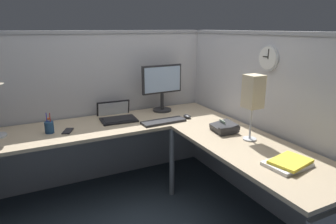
{
  "coord_description": "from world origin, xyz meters",
  "views": [
    {
      "loc": [
        -1.04,
        -2.17,
        1.61
      ],
      "look_at": [
        0.08,
        0.09,
        0.88
      ],
      "focal_mm": 31.57,
      "sensor_mm": 36.0,
      "label": 1
    }
  ],
  "objects_px": {
    "keyboard": "(164,121)",
    "office_phone": "(224,128)",
    "laptop": "(116,116)",
    "computer_mouse": "(187,116)",
    "wall_clock": "(269,58)",
    "desk_lamp_paper": "(253,94)",
    "pen_cup": "(49,127)",
    "cell_phone": "(68,131)",
    "book_stack": "(289,163)",
    "monitor": "(162,84)"
  },
  "relations": [
    {
      "from": "monitor",
      "to": "office_phone",
      "type": "xyz_separation_m",
      "value": [
        0.2,
        -0.85,
        -0.26
      ]
    },
    {
      "from": "laptop",
      "to": "desk_lamp_paper",
      "type": "distance_m",
      "value": 1.37
    },
    {
      "from": "pen_cup",
      "to": "cell_phone",
      "type": "xyz_separation_m",
      "value": [
        0.14,
        -0.03,
        -0.05
      ]
    },
    {
      "from": "cell_phone",
      "to": "keyboard",
      "type": "bearing_deg",
      "value": 14.9
    },
    {
      "from": "cell_phone",
      "to": "office_phone",
      "type": "bearing_deg",
      "value": -2.45
    },
    {
      "from": "computer_mouse",
      "to": "laptop",
      "type": "bearing_deg",
      "value": 153.51
    },
    {
      "from": "cell_phone",
      "to": "wall_clock",
      "type": "relative_size",
      "value": 0.65
    },
    {
      "from": "cell_phone",
      "to": "office_phone",
      "type": "relative_size",
      "value": 0.64
    },
    {
      "from": "cell_phone",
      "to": "computer_mouse",
      "type": "bearing_deg",
      "value": 18.62
    },
    {
      "from": "computer_mouse",
      "to": "office_phone",
      "type": "bearing_deg",
      "value": -80.65
    },
    {
      "from": "keyboard",
      "to": "desk_lamp_paper",
      "type": "xyz_separation_m",
      "value": [
        0.43,
        -0.72,
        0.37
      ]
    },
    {
      "from": "laptop",
      "to": "computer_mouse",
      "type": "relative_size",
      "value": 3.84
    },
    {
      "from": "keyboard",
      "to": "pen_cup",
      "type": "xyz_separation_m",
      "value": [
        -1.01,
        0.18,
        0.04
      ]
    },
    {
      "from": "desk_lamp_paper",
      "to": "computer_mouse",
      "type": "bearing_deg",
      "value": 101.74
    },
    {
      "from": "desk_lamp_paper",
      "to": "book_stack",
      "type": "bearing_deg",
      "value": -101.24
    },
    {
      "from": "book_stack",
      "to": "wall_clock",
      "type": "height_order",
      "value": "wall_clock"
    },
    {
      "from": "computer_mouse",
      "to": "wall_clock",
      "type": "bearing_deg",
      "value": -55.45
    },
    {
      "from": "wall_clock",
      "to": "pen_cup",
      "type": "bearing_deg",
      "value": 155.93
    },
    {
      "from": "computer_mouse",
      "to": "office_phone",
      "type": "xyz_separation_m",
      "value": [
        0.08,
        -0.5,
        0.02
      ]
    },
    {
      "from": "keyboard",
      "to": "computer_mouse",
      "type": "relative_size",
      "value": 4.13
    },
    {
      "from": "desk_lamp_paper",
      "to": "keyboard",
      "type": "bearing_deg",
      "value": 121.12
    },
    {
      "from": "pen_cup",
      "to": "laptop",
      "type": "bearing_deg",
      "value": 14.43
    },
    {
      "from": "monitor",
      "to": "pen_cup",
      "type": "bearing_deg",
      "value": -170.44
    },
    {
      "from": "monitor",
      "to": "wall_clock",
      "type": "distance_m",
      "value": 1.15
    },
    {
      "from": "keyboard",
      "to": "office_phone",
      "type": "xyz_separation_m",
      "value": [
        0.36,
        -0.48,
        0.03
      ]
    },
    {
      "from": "computer_mouse",
      "to": "book_stack",
      "type": "xyz_separation_m",
      "value": [
        0.06,
        -1.23,
        0.0
      ]
    },
    {
      "from": "laptop",
      "to": "computer_mouse",
      "type": "distance_m",
      "value": 0.71
    },
    {
      "from": "computer_mouse",
      "to": "monitor",
      "type": "bearing_deg",
      "value": 107.85
    },
    {
      "from": "keyboard",
      "to": "monitor",
      "type": "bearing_deg",
      "value": 64.43
    },
    {
      "from": "computer_mouse",
      "to": "cell_phone",
      "type": "height_order",
      "value": "computer_mouse"
    },
    {
      "from": "cell_phone",
      "to": "book_stack",
      "type": "relative_size",
      "value": 0.46
    },
    {
      "from": "pen_cup",
      "to": "book_stack",
      "type": "xyz_separation_m",
      "value": [
        1.34,
        -1.38,
        -0.03
      ]
    },
    {
      "from": "desk_lamp_paper",
      "to": "pen_cup",
      "type": "bearing_deg",
      "value": 148.08
    },
    {
      "from": "pen_cup",
      "to": "cell_phone",
      "type": "distance_m",
      "value": 0.16
    },
    {
      "from": "book_stack",
      "to": "laptop",
      "type": "bearing_deg",
      "value": 114.27
    },
    {
      "from": "monitor",
      "to": "computer_mouse",
      "type": "xyz_separation_m",
      "value": [
        0.11,
        -0.35,
        -0.28
      ]
    },
    {
      "from": "wall_clock",
      "to": "office_phone",
      "type": "bearing_deg",
      "value": 162.69
    },
    {
      "from": "laptop",
      "to": "cell_phone",
      "type": "relative_size",
      "value": 2.77
    },
    {
      "from": "monitor",
      "to": "pen_cup",
      "type": "relative_size",
      "value": 2.78
    },
    {
      "from": "wall_clock",
      "to": "desk_lamp_paper",
      "type": "bearing_deg",
      "value": -152.96
    },
    {
      "from": "computer_mouse",
      "to": "book_stack",
      "type": "bearing_deg",
      "value": -87.28
    },
    {
      "from": "book_stack",
      "to": "wall_clock",
      "type": "bearing_deg",
      "value": 59.76
    },
    {
      "from": "book_stack",
      "to": "desk_lamp_paper",
      "type": "xyz_separation_m",
      "value": [
        0.1,
        0.48,
        0.36
      ]
    },
    {
      "from": "keyboard",
      "to": "cell_phone",
      "type": "relative_size",
      "value": 2.99
    },
    {
      "from": "monitor",
      "to": "desk_lamp_paper",
      "type": "relative_size",
      "value": 0.94
    },
    {
      "from": "laptop",
      "to": "computer_mouse",
      "type": "bearing_deg",
      "value": -26.49
    },
    {
      "from": "computer_mouse",
      "to": "pen_cup",
      "type": "distance_m",
      "value": 1.29
    },
    {
      "from": "keyboard",
      "to": "office_phone",
      "type": "relative_size",
      "value": 1.92
    },
    {
      "from": "laptop",
      "to": "keyboard",
      "type": "bearing_deg",
      "value": -43.82
    },
    {
      "from": "wall_clock",
      "to": "keyboard",
      "type": "bearing_deg",
      "value": 140.21
    }
  ]
}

